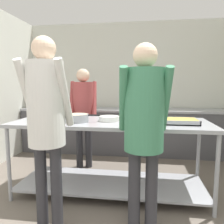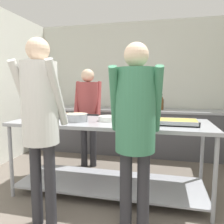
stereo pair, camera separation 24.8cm
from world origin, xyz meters
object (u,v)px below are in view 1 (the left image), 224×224
Objects in this scene: sauce_pan at (78,118)px; serving_tray_roast at (138,119)px; plate_stack at (109,119)px; water_bottle at (154,102)px; guest_serving_right at (46,113)px; guest_serving_left at (144,119)px; cook_behind_counter at (83,107)px; serving_tray_vegetables at (177,121)px; serving_tray_greens at (52,116)px.

sauce_pan is 0.74m from serving_tray_roast.
serving_tray_roast is at bearing 11.09° from plate_stack.
water_bottle reaches higher than sauce_pan.
serving_tray_roast is at bearing 47.19° from guest_serving_right.
guest_serving_left is at bearing 5.39° from guest_serving_right.
serving_tray_vegetables is at bearing -32.13° from cook_behind_counter.
water_bottle is at bearing 69.88° from plate_stack.
plate_stack reaches higher than serving_tray_vegetables.
cook_behind_counter is at bearing 101.29° from sauce_pan.
guest_serving_right is at bearing -132.81° from serving_tray_roast.
water_bottle is at bearing 47.59° from serving_tray_greens.
guest_serving_left is (1.22, -0.84, 0.12)m from serving_tray_greens.
guest_serving_left is (0.79, -0.60, 0.09)m from sauce_pan.
guest_serving_right reaches higher than water_bottle.
guest_serving_right is 1.59m from cook_behind_counter.
plate_stack reaches higher than serving_tray_roast.
sauce_pan is 0.70m from guest_serving_right.
guest_serving_left is at bearing -57.17° from cook_behind_counter.
serving_tray_vegetables is at bearing 59.93° from guest_serving_left.
serving_tray_greens is 0.50m from sauce_pan.
serving_tray_greens is at bearing 150.44° from sauce_pan.
sauce_pan is at bearing -163.25° from plate_stack.
cook_behind_counter is at bearing 147.87° from serving_tray_vegetables.
guest_serving_left reaches higher than serving_tray_greens.
serving_tray_roast is (0.72, 0.18, -0.03)m from sauce_pan.
water_bottle reaches higher than serving_tray_vegetables.
guest_serving_left is 1.79m from cook_behind_counter.
cook_behind_counter reaches higher than serving_tray_greens.
guest_serving_right is at bearing -119.47° from plate_stack.
cook_behind_counter is (-0.90, 0.72, 0.06)m from serving_tray_roast.
serving_tray_vegetables is at bearing 2.74° from sauce_pan.
water_bottle is (0.99, 1.80, 0.06)m from sauce_pan.
guest_serving_right reaches higher than plate_stack.
guest_serving_right is at bearing -113.26° from water_bottle.
cook_behind_counter is (-0.10, 1.58, -0.11)m from guest_serving_right.
serving_tray_greens is 1.61m from serving_tray_vegetables.
plate_stack is (0.37, 0.11, -0.02)m from sauce_pan.
sauce_pan is 0.99m from guest_serving_left.
guest_serving_right reaches higher than sauce_pan.
serving_tray_greens is 0.24× the size of cook_behind_counter.
guest_serving_left reaches higher than serving_tray_vegetables.
guest_serving_left is at bearing -84.80° from serving_tray_roast.
cook_behind_counter is at bearing 124.73° from plate_stack.
water_bottle is (0.27, 1.62, 0.08)m from serving_tray_roast.
guest_serving_right reaches higher than guest_serving_left.
guest_serving_right is (-1.25, -0.74, 0.17)m from serving_tray_vegetables.
serving_tray_greens is 0.83× the size of serving_tray_vegetables.
plate_stack is at bearing -9.52° from serving_tray_greens.
serving_tray_greens is 1.49m from guest_serving_left.
sauce_pan is 1.55× the size of plate_stack.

